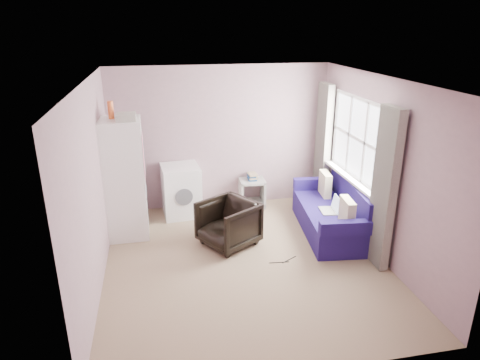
% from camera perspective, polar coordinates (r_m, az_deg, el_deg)
% --- Properties ---
extents(room, '(3.84, 4.24, 2.54)m').
position_cam_1_polar(room, '(5.57, 0.88, 0.34)').
color(room, '#957C61').
rests_on(room, ground).
extents(armchair, '(0.97, 0.99, 0.76)m').
position_cam_1_polar(armchair, '(6.37, -1.58, -5.54)').
color(armchair, black).
rests_on(armchair, ground).
extents(fridge, '(0.66, 0.64, 2.10)m').
position_cam_1_polar(fridge, '(6.69, -15.26, 0.21)').
color(fridge, white).
rests_on(fridge, ground).
extents(washing_machine, '(0.67, 0.68, 0.88)m').
position_cam_1_polar(washing_machine, '(7.40, -7.86, -1.27)').
color(washing_machine, white).
rests_on(washing_machine, ground).
extents(side_table, '(0.47, 0.47, 0.61)m').
position_cam_1_polar(side_table, '(7.77, 1.59, -1.35)').
color(side_table, '#989895').
rests_on(side_table, ground).
extents(sofa, '(1.04, 1.95, 0.83)m').
position_cam_1_polar(sofa, '(6.94, 12.46, -4.44)').
color(sofa, navy).
rests_on(sofa, ground).
extents(window_dressing, '(0.17, 2.62, 2.18)m').
position_cam_1_polar(window_dressing, '(6.80, 14.35, 2.11)').
color(window_dressing, white).
rests_on(window_dressing, ground).
extents(floor_cables, '(0.43, 0.15, 0.01)m').
position_cam_1_polar(floor_cables, '(6.14, 5.91, -10.69)').
color(floor_cables, black).
rests_on(floor_cables, ground).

